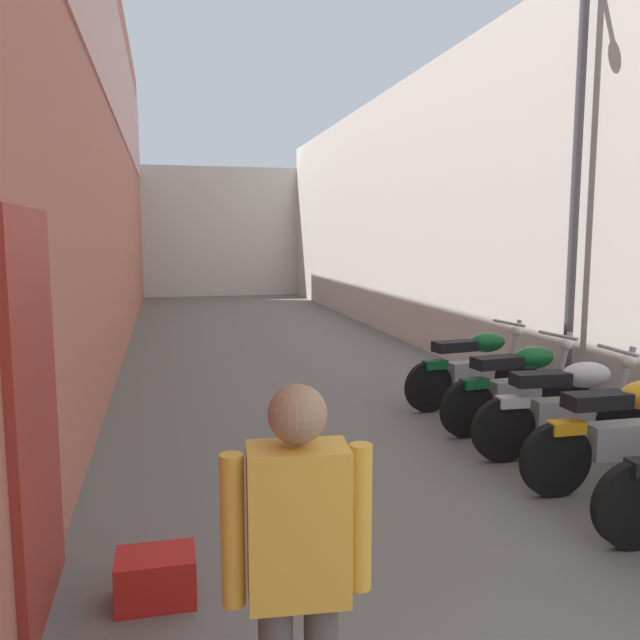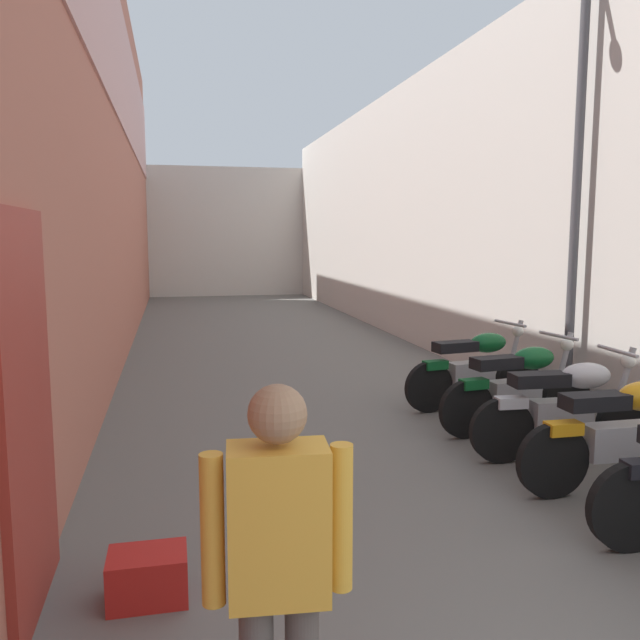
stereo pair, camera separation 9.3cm
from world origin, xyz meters
TOP-DOWN VIEW (x-y plane):
  - ground_plane at (0.00, 9.11)m, footprint 38.23×38.23m
  - building_left at (-2.82, 11.07)m, footprint 0.45×22.23m
  - building_right at (2.83, 11.11)m, footprint 0.45×22.23m
  - building_far_end at (0.00, 23.23)m, footprint 8.25×2.00m
  - motorcycle_fourth at (1.69, 4.14)m, footprint 1.85×0.58m
  - motorcycle_fifth at (1.69, 4.93)m, footprint 1.85×0.58m
  - motorcycle_sixth at (1.69, 5.78)m, footprint 1.85×0.58m
  - motorcycle_seventh at (1.69, 6.80)m, footprint 1.84×0.58m
  - pedestrian_by_doorway at (-1.49, 1.82)m, footprint 0.52×0.23m
  - plastic_crate at (-2.00, 3.34)m, footprint 0.44×0.32m
  - street_lamp at (2.39, 6.12)m, footprint 0.79×0.18m

SIDE VIEW (x-z plane):
  - ground_plane at x=0.00m, z-range 0.00..0.00m
  - plastic_crate at x=-2.00m, z-range 0.00..0.28m
  - motorcycle_fourth at x=1.69m, z-range -0.02..1.02m
  - motorcycle_fifth at x=1.69m, z-range -0.02..1.02m
  - motorcycle_sixth at x=1.69m, z-range -0.02..1.02m
  - motorcycle_seventh at x=1.69m, z-range -0.02..1.02m
  - pedestrian_by_doorway at x=-1.49m, z-range 0.13..1.70m
  - building_far_end at x=0.00m, z-range 0.00..4.37m
  - building_right at x=2.83m, z-range 0.00..5.01m
  - street_lamp at x=2.39m, z-range 0.40..5.25m
  - building_left at x=-2.82m, z-range 0.04..7.04m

